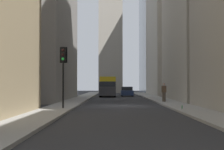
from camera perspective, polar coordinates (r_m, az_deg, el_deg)
ground_plane at (r=28.27m, az=1.50°, el=-5.12°), size 135.00×135.00×0.00m
sidewalk_right at (r=28.52m, az=-7.61°, el=-4.94°), size 90.00×2.20×0.14m
sidewalk_left at (r=28.73m, az=10.54°, el=-4.90°), size 90.00×2.20×0.14m
building_left_far at (r=58.27m, az=11.42°, el=8.37°), size 16.64×10.00×23.57m
church_spire at (r=71.08m, az=-0.23°, el=10.44°), size 5.23×5.23×31.73m
delivery_truck at (r=48.57m, az=-0.71°, el=-1.92°), size 6.46×2.25×2.84m
sedan_navy at (r=50.74m, az=2.49°, el=-2.80°), size 4.30×1.78×1.42m
traffic_light_foreground at (r=23.67m, az=-8.14°, el=2.01°), size 0.43×0.52×4.19m
pedestrian at (r=32.49m, az=8.65°, el=-2.73°), size 0.26×0.44×1.73m
discarded_bottle at (r=23.16m, az=11.60°, el=-5.25°), size 0.07×0.07×0.27m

